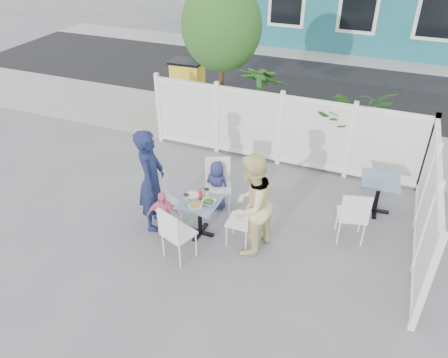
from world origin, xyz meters
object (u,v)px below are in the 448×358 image
at_px(spare_table, 379,187).
at_px(chair_left, 161,197).
at_px(woman, 251,205).
at_px(chair_near, 175,231).
at_px(man, 151,180).
at_px(chair_right, 245,218).
at_px(toddler, 163,215).
at_px(utility_cabinet, 188,90).
at_px(chair_back, 218,181).
at_px(main_table, 200,209).
at_px(boy, 217,185).

xyz_separation_m(spare_table, chair_left, (-3.49, -1.80, 0.03)).
relative_size(chair_left, woman, 0.56).
height_order(spare_table, woman, woman).
xyz_separation_m(chair_near, man, (-0.76, 0.67, 0.36)).
bearing_deg(chair_right, chair_near, 129.72).
distance_m(spare_table, toddler, 3.91).
distance_m(chair_near, woman, 1.26).
bearing_deg(utility_cabinet, woman, -56.95).
bearing_deg(chair_back, chair_near, 62.97).
relative_size(chair_right, woman, 0.52).
height_order(woman, toddler, woman).
bearing_deg(chair_left, chair_back, 164.46).
height_order(utility_cabinet, chair_right, utility_cabinet).
bearing_deg(chair_near, chair_right, 60.36).
distance_m(chair_left, woman, 1.67).
height_order(utility_cabinet, toddler, utility_cabinet).
bearing_deg(spare_table, chair_back, -160.96).
height_order(utility_cabinet, main_table, utility_cabinet).
xyz_separation_m(chair_left, woman, (1.64, -0.04, 0.31)).
bearing_deg(man, chair_back, -61.83).
height_order(chair_left, chair_right, chair_left).
bearing_deg(chair_near, chair_back, 106.29).
distance_m(chair_right, boy, 1.14).
distance_m(man, boy, 1.29).
bearing_deg(spare_table, main_table, -147.11).
bearing_deg(chair_back, man, 22.67).
bearing_deg(woman, chair_left, -75.65).
bearing_deg(woman, chair_back, -118.04).
xyz_separation_m(spare_table, boy, (-2.79, -0.97, -0.06)).
bearing_deg(main_table, chair_left, -179.06).
xyz_separation_m(utility_cabinet, boy, (2.31, -3.60, -0.23)).
xyz_separation_m(chair_back, chair_near, (-0.09, -1.57, -0.02)).
bearing_deg(main_table, chair_back, 90.32).
bearing_deg(chair_right, spare_table, -49.39).
bearing_deg(chair_left, spare_table, 142.04).
xyz_separation_m(utility_cabinet, toddler, (1.79, -4.73, -0.25)).
height_order(spare_table, chair_left, chair_left).
bearing_deg(boy, chair_left, 53.43).
distance_m(utility_cabinet, chair_right, 5.39).
distance_m(utility_cabinet, woman, 5.53).
bearing_deg(chair_right, man, 92.24).
relative_size(chair_left, toddler, 1.08).
xyz_separation_m(main_table, boy, (-0.02, 0.82, -0.04)).
xyz_separation_m(main_table, toddler, (-0.54, -0.31, -0.06)).
relative_size(utility_cabinet, boy, 1.47).
bearing_deg(main_table, woman, -3.20).
xyz_separation_m(chair_right, boy, (-0.82, 0.79, -0.05)).
height_order(woman, boy, woman).
bearing_deg(chair_right, utility_cabinet, 34.40).
bearing_deg(toddler, utility_cabinet, 85.99).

